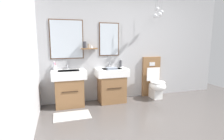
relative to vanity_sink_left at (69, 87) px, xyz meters
name	(u,v)px	position (x,y,z in m)	size (l,w,h in m)	color
ground_plane	(188,138)	(1.61, -1.82, -0.46)	(5.86, 5.48, 0.10)	#4C4744
wall_back	(133,46)	(1.59, 0.26, 0.87)	(4.66, 0.52, 2.55)	#A8A8AA
wall_left	(12,53)	(-0.66, -1.82, 0.86)	(0.12, 4.28, 2.55)	#A8A8AA
bath_mat	(72,116)	(0.00, -0.59, -0.41)	(0.68, 0.44, 0.01)	#9E9993
vanity_sink_left	(69,87)	(0.00, 0.00, 0.00)	(0.71, 0.48, 0.78)	brown
tap_on_left_sink	(68,66)	(0.00, 0.17, 0.44)	(0.03, 0.13, 0.11)	silver
vanity_sink_right	(112,84)	(0.96, 0.00, 0.00)	(0.71, 0.48, 0.78)	brown
tap_on_right_sink	(109,64)	(0.96, 0.17, 0.44)	(0.03, 0.13, 0.11)	silver
toilet	(154,82)	(2.07, 0.00, -0.04)	(0.48, 0.62, 1.00)	brown
toothbrush_cup	(55,67)	(-0.28, 0.16, 0.42)	(0.07, 0.07, 0.19)	silver
soap_dispenser	(121,63)	(1.24, 0.17, 0.45)	(0.06, 0.06, 0.20)	#4C4C51
folded_hand_towel	(112,68)	(0.92, -0.14, 0.39)	(0.22, 0.16, 0.04)	gray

